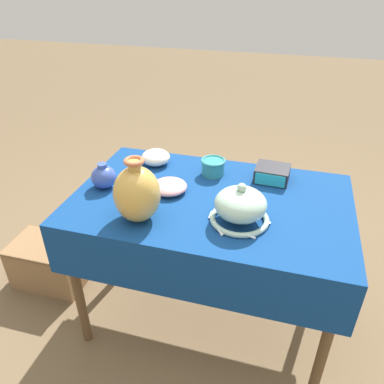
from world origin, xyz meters
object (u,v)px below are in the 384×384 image
at_px(bowl_shallow_rose, 169,187).
at_px(mosaic_tile_box, 272,174).
at_px(wooden_crate, 50,262).
at_px(vase_dome_bell, 240,207).
at_px(cup_wide_teal, 213,166).
at_px(vase_tall_bulbous, 137,193).
at_px(jar_round_cobalt, 104,177).
at_px(bowl_shallow_ivory, 156,157).

bearing_deg(bowl_shallow_rose, mosaic_tile_box, 28.28).
bearing_deg(wooden_crate, mosaic_tile_box, 10.62).
relative_size(vase_dome_bell, mosaic_tile_box, 1.53).
xyz_separation_m(mosaic_tile_box, bowl_shallow_rose, (-0.43, -0.23, -0.01)).
bearing_deg(vase_dome_bell, mosaic_tile_box, 76.12).
distance_m(cup_wide_teal, bowl_shallow_rose, 0.26).
bearing_deg(cup_wide_teal, vase_dome_bell, -61.55).
bearing_deg(wooden_crate, vase_tall_bulbous, -18.70).
height_order(jar_round_cobalt, wooden_crate, jar_round_cobalt).
distance_m(mosaic_tile_box, jar_round_cobalt, 0.78).
height_order(vase_dome_bell, bowl_shallow_rose, vase_dome_bell).
xyz_separation_m(mosaic_tile_box, cup_wide_teal, (-0.28, -0.02, 0.01)).
distance_m(jar_round_cobalt, wooden_crate, 0.79).
bearing_deg(vase_tall_bulbous, jar_round_cobalt, 142.69).
height_order(jar_round_cobalt, bowl_shallow_rose, jar_round_cobalt).
height_order(mosaic_tile_box, bowl_shallow_ivory, bowl_shallow_ivory).
bearing_deg(vase_dome_bell, bowl_shallow_rose, 158.01).
xyz_separation_m(vase_tall_bulbous, bowl_shallow_rose, (0.05, 0.23, -0.09)).
bearing_deg(wooden_crate, cup_wide_teal, 12.71).
xyz_separation_m(vase_tall_bulbous, jar_round_cobalt, (-0.25, 0.19, -0.06)).
xyz_separation_m(cup_wide_teal, bowl_shallow_ivory, (-0.30, 0.03, -0.01)).
distance_m(vase_dome_bell, mosaic_tile_box, 0.38).
bearing_deg(bowl_shallow_rose, cup_wide_teal, 54.19).
bearing_deg(bowl_shallow_ivory, jar_round_cobalt, -117.07).
bearing_deg(bowl_shallow_ivory, vase_dome_bell, -37.38).
distance_m(cup_wide_teal, bowl_shallow_ivory, 0.31).
bearing_deg(mosaic_tile_box, vase_dome_bell, -100.64).
bearing_deg(wooden_crate, vase_dome_bell, -7.72).
height_order(cup_wide_teal, bowl_shallow_ivory, cup_wide_teal).
distance_m(vase_tall_bulbous, jar_round_cobalt, 0.32).
xyz_separation_m(vase_dome_bell, bowl_shallow_rose, (-0.34, 0.14, -0.04)).
distance_m(cup_wide_teal, wooden_crate, 1.13).
xyz_separation_m(bowl_shallow_ivory, bowl_shallow_rose, (0.15, -0.24, -0.01)).
distance_m(vase_dome_bell, cup_wide_teal, 0.40).
relative_size(bowl_shallow_ivory, bowl_shallow_rose, 0.91).
relative_size(mosaic_tile_box, bowl_shallow_rose, 1.01).
relative_size(cup_wide_teal, wooden_crate, 0.29).
xyz_separation_m(vase_dome_bell, mosaic_tile_box, (0.09, 0.37, -0.03)).
height_order(cup_wide_teal, jar_round_cobalt, jar_round_cobalt).
relative_size(vase_tall_bulbous, mosaic_tile_box, 1.65).
bearing_deg(bowl_shallow_ivory, vase_tall_bulbous, -77.63).
height_order(mosaic_tile_box, cup_wide_teal, cup_wide_teal).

